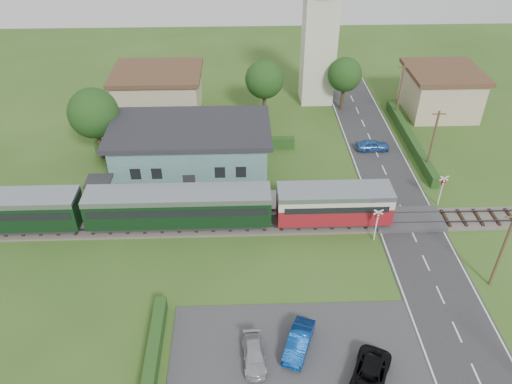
{
  "coord_description": "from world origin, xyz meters",
  "views": [
    {
      "loc": [
        -4.95,
        -32.84,
        28.42
      ],
      "look_at": [
        -3.67,
        4.0,
        2.17
      ],
      "focal_mm": 35.0,
      "sensor_mm": 36.0,
      "label": 1
    }
  ],
  "objects_px": {
    "station_building": "(191,149)",
    "car_park_silver": "(254,355)",
    "church_tower": "(320,22)",
    "house_east": "(441,91)",
    "car_park_blue": "(299,342)",
    "house_west": "(159,92)",
    "crossing_signal_near": "(377,220)",
    "crossing_signal_far": "(442,186)",
    "pedestrian_far": "(134,196)",
    "train": "(142,208)",
    "pedestrian_near": "(254,197)",
    "car_on_road": "(373,145)",
    "car_park_dark": "(369,377)",
    "equipment_hut": "(101,191)"
  },
  "relations": [
    {
      "from": "station_building",
      "to": "house_east",
      "type": "bearing_deg",
      "value": 23.44
    },
    {
      "from": "train",
      "to": "car_park_dark",
      "type": "relative_size",
      "value": 9.38
    },
    {
      "from": "church_tower",
      "to": "car_park_dark",
      "type": "xyz_separation_m",
      "value": [
        -2.18,
        -42.31,
        -9.51
      ]
    },
    {
      "from": "train",
      "to": "house_west",
      "type": "bearing_deg",
      "value": 93.36
    },
    {
      "from": "train",
      "to": "pedestrian_near",
      "type": "height_order",
      "value": "train"
    },
    {
      "from": "church_tower",
      "to": "house_east",
      "type": "distance_m",
      "value": 17.21
    },
    {
      "from": "equipment_hut",
      "to": "train",
      "type": "distance_m",
      "value": 5.42
    },
    {
      "from": "crossing_signal_near",
      "to": "pedestrian_near",
      "type": "bearing_deg",
      "value": 154.82
    },
    {
      "from": "car_on_road",
      "to": "pedestrian_far",
      "type": "distance_m",
      "value": 26.5
    },
    {
      "from": "car_park_blue",
      "to": "car_park_dark",
      "type": "relative_size",
      "value": 0.86
    },
    {
      "from": "church_tower",
      "to": "crossing_signal_far",
      "type": "distance_m",
      "value": 26.39
    },
    {
      "from": "crossing_signal_far",
      "to": "pedestrian_near",
      "type": "distance_m",
      "value": 17.47
    },
    {
      "from": "crossing_signal_far",
      "to": "pedestrian_far",
      "type": "xyz_separation_m",
      "value": [
        -28.56,
        0.41,
        -0.7
      ]
    },
    {
      "from": "equipment_hut",
      "to": "pedestrian_far",
      "type": "xyz_separation_m",
      "value": [
        3.04,
        -0.39,
        -0.31
      ]
    },
    {
      "from": "car_on_road",
      "to": "pedestrian_far",
      "type": "relative_size",
      "value": 1.82
    },
    {
      "from": "equipment_hut",
      "to": "car_park_dark",
      "type": "height_order",
      "value": "equipment_hut"
    },
    {
      "from": "car_park_silver",
      "to": "pedestrian_far",
      "type": "height_order",
      "value": "pedestrian_far"
    },
    {
      "from": "house_east",
      "to": "car_park_blue",
      "type": "relative_size",
      "value": 2.23
    },
    {
      "from": "train",
      "to": "car_on_road",
      "type": "bearing_deg",
      "value": 28.43
    },
    {
      "from": "crossing_signal_near",
      "to": "pedestrian_far",
      "type": "xyz_separation_m",
      "value": [
        -21.36,
        5.21,
        -0.7
      ]
    },
    {
      "from": "crossing_signal_far",
      "to": "car_park_dark",
      "type": "distance_m",
      "value": 21.64
    },
    {
      "from": "house_east",
      "to": "pedestrian_far",
      "type": "relative_size",
      "value": 4.44
    },
    {
      "from": "station_building",
      "to": "car_park_dark",
      "type": "bearing_deg",
      "value": -63.13
    },
    {
      "from": "house_west",
      "to": "station_building",
      "type": "bearing_deg",
      "value": -70.35
    },
    {
      "from": "station_building",
      "to": "car_park_blue",
      "type": "bearing_deg",
      "value": -68.87
    },
    {
      "from": "station_building",
      "to": "crossing_signal_near",
      "type": "distance_m",
      "value": 19.98
    },
    {
      "from": "train",
      "to": "car_park_blue",
      "type": "relative_size",
      "value": 10.95
    },
    {
      "from": "crossing_signal_near",
      "to": "car_park_blue",
      "type": "height_order",
      "value": "crossing_signal_near"
    },
    {
      "from": "crossing_signal_near",
      "to": "car_park_silver",
      "type": "bearing_deg",
      "value": -132.12
    },
    {
      "from": "station_building",
      "to": "pedestrian_near",
      "type": "distance_m",
      "value": 9.11
    },
    {
      "from": "church_tower",
      "to": "house_west",
      "type": "xyz_separation_m",
      "value": [
        -20.0,
        -3.0,
        -7.43
      ]
    },
    {
      "from": "station_building",
      "to": "car_park_silver",
      "type": "distance_m",
      "value": 24.07
    },
    {
      "from": "car_on_road",
      "to": "car_park_silver",
      "type": "height_order",
      "value": "car_on_road"
    },
    {
      "from": "church_tower",
      "to": "pedestrian_far",
      "type": "height_order",
      "value": "church_tower"
    },
    {
      "from": "train",
      "to": "church_tower",
      "type": "bearing_deg",
      "value": 54.35
    },
    {
      "from": "church_tower",
      "to": "car_park_blue",
      "type": "distance_m",
      "value": 41.08
    },
    {
      "from": "house_west",
      "to": "crossing_signal_near",
      "type": "relative_size",
      "value": 3.3
    },
    {
      "from": "crossing_signal_far",
      "to": "car_park_dark",
      "type": "height_order",
      "value": "crossing_signal_far"
    },
    {
      "from": "pedestrian_near",
      "to": "pedestrian_far",
      "type": "bearing_deg",
      "value": 21.65
    },
    {
      "from": "crossing_signal_far",
      "to": "car_park_silver",
      "type": "xyz_separation_m",
      "value": [
        -17.97,
        -16.71,
        -1.54
      ]
    },
    {
      "from": "equipment_hut",
      "to": "house_west",
      "type": "distance_m",
      "value": 20.05
    },
    {
      "from": "car_on_road",
      "to": "pedestrian_near",
      "type": "xyz_separation_m",
      "value": [
        -13.5,
        -10.2,
        0.67
      ]
    },
    {
      "from": "station_building",
      "to": "church_tower",
      "type": "distance_m",
      "value": 23.89
    },
    {
      "from": "station_building",
      "to": "pedestrian_far",
      "type": "distance_m",
      "value": 8.03
    },
    {
      "from": "car_park_blue",
      "to": "crossing_signal_near",
      "type": "bearing_deg",
      "value": 76.34
    },
    {
      "from": "crossing_signal_far",
      "to": "car_park_silver",
      "type": "bearing_deg",
      "value": -137.08
    },
    {
      "from": "equipment_hut",
      "to": "train",
      "type": "relative_size",
      "value": 0.06
    },
    {
      "from": "car_park_blue",
      "to": "pedestrian_near",
      "type": "xyz_separation_m",
      "value": [
        -2.54,
        15.88,
        0.6
      ]
    },
    {
      "from": "church_tower",
      "to": "pedestrian_near",
      "type": "bearing_deg",
      "value": -110.58
    },
    {
      "from": "house_west",
      "to": "pedestrian_near",
      "type": "xyz_separation_m",
      "value": [
        11.15,
        -20.59,
        -1.46
      ]
    }
  ]
}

